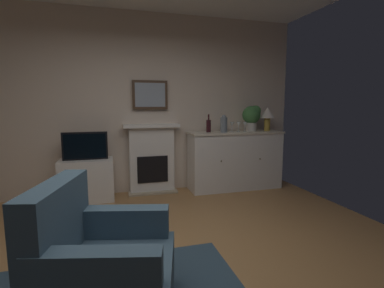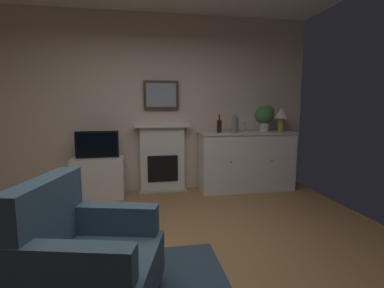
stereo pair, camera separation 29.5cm
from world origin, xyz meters
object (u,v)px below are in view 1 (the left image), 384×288
Objects in this scene: vase_decorative at (224,124)px; tv_set at (85,146)px; sideboard_cabinet at (235,160)px; armchair at (100,264)px; wine_glass_center at (239,124)px; framed_picture at (150,95)px; wine_bottle at (209,126)px; tv_cabinet at (87,180)px; fireplace_unit at (152,158)px; table_lamp at (267,114)px; wine_glass_right at (245,124)px; wine_glass_left at (232,125)px; potted_plant_small at (252,116)px.

vase_decorative is 0.45× the size of tv_set.
sideboard_cabinet is 3.26m from armchair.
framed_picture is at bearing 169.24° from wine_glass_center.
wine_bottle is 2.03m from tv_cabinet.
vase_decorative is at bearing -11.31° from fireplace_unit.
table_lamp reaches higher than vase_decorative.
vase_decorative is at bearing -13.49° from framed_picture.
wine_glass_right reaches higher than fireplace_unit.
wine_glass_center is (0.03, -0.04, 0.60)m from sideboard_cabinet.
tv_set is (-2.26, 0.02, -0.27)m from wine_glass_left.
armchair is (-2.08, -2.51, -0.10)m from sideboard_cabinet.
wine_glass_center is 1.00× the size of wine_glass_right.
tv_cabinet is at bearing 178.59° from wine_glass_center.
tv_set is at bearing -178.76° from wine_bottle.
wine_bottle is 0.79m from potted_plant_small.
framed_picture is at bearing 168.17° from wine_bottle.
wine_glass_left and wine_glass_center have the same top height.
potted_plant_small reaches higher than tv_cabinet.
sideboard_cabinet is 0.75m from wine_bottle.
framed_picture reaches higher than fireplace_unit.
wine_bottle is at bearing 172.47° from wine_glass_right.
vase_decorative is (-0.23, -0.05, 0.62)m from sideboard_cabinet.
table_lamp is 0.93× the size of potted_plant_small.
potted_plant_small is at bearing 1.15° from tv_set.
wine_glass_center is at bearing 1.42° from vase_decorative.
tv_cabinet is at bearing -179.35° from potted_plant_small.
vase_decorative is 2.26m from tv_cabinet.
fireplace_unit is 2.07m from table_lamp.
tv_cabinet is (-0.98, -0.21, -1.24)m from framed_picture.
table_lamp reaches higher than wine_bottle.
vase_decorative is (1.14, -0.27, -0.45)m from framed_picture.
potted_plant_small is (1.68, -0.18, -0.34)m from framed_picture.
wine_glass_center and wine_glass_right have the same top height.
potted_plant_small is at bearing 9.91° from vase_decorative.
wine_bottle is at bearing 170.51° from wine_glass_left.
wine_glass_left is (0.38, -0.06, 0.01)m from wine_bottle.
armchair is (-2.66, -2.51, -0.86)m from table_lamp.
wine_bottle is 1.90m from tv_set.
wine_glass_left is at bearing -9.19° from fireplace_unit.
fireplace_unit is 1.02m from tv_cabinet.
wine_glass_left is at bearing -9.49° from wine_bottle.
wine_glass_right is 2.50m from tv_set.
vase_decorative is 3.16m from armchair.
wine_glass_center is 0.33m from potted_plant_small.
fireplace_unit is 6.67× the size of wine_glass_right.
wine_bottle is 1.03× the size of vase_decorative.
tv_set is at bearing 179.10° from wine_glass_right.
table_lamp is 0.65× the size of tv_set.
fireplace_unit is 3.91× the size of vase_decorative.
fireplace_unit is at bearing 172.61° from sideboard_cabinet.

